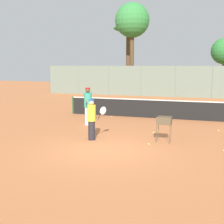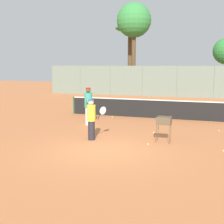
{
  "view_description": "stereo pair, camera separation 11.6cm",
  "coord_description": "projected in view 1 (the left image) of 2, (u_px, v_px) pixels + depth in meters",
  "views": [
    {
      "loc": [
        3.7,
        -10.11,
        3.02
      ],
      "look_at": [
        -0.53,
        2.47,
        1.0
      ],
      "focal_mm": 50.0,
      "sensor_mm": 36.0,
      "label": 1
    },
    {
      "loc": [
        3.81,
        -10.07,
        3.02
      ],
      "look_at": [
        -0.53,
        2.47,
        1.0
      ],
      "focal_mm": 50.0,
      "sensor_mm": 36.0,
      "label": 2
    }
  ],
  "objects": [
    {
      "name": "ground_plane",
      "position": [
        104.0,
        150.0,
        11.1
      ],
      "size": [
        80.0,
        80.0,
        0.0
      ],
      "primitive_type": "plane",
      "color": "#C67242"
    },
    {
      "name": "tennis_net",
      "position": [
        148.0,
        108.0,
        17.85
      ],
      "size": [
        9.53,
        0.1,
        1.07
      ],
      "color": "#26592D",
      "rests_on": "ground_plane"
    },
    {
      "name": "back_fence",
      "position": [
        175.0,
        82.0,
        29.21
      ],
      "size": [
        26.57,
        0.08,
        2.92
      ],
      "color": "gray",
      "rests_on": "ground_plane"
    },
    {
      "name": "tree_0",
      "position": [
        128.0,
        33.0,
        36.03
      ],
      "size": [
        3.45,
        3.45,
        7.63
      ],
      "color": "brown",
      "rests_on": "ground_plane"
    },
    {
      "name": "tree_1",
      "position": [
        224.0,
        51.0,
        32.53
      ],
      "size": [
        2.71,
        2.71,
        5.78
      ],
      "color": "brown",
      "rests_on": "ground_plane"
    },
    {
      "name": "tree_2",
      "position": [
        132.0,
        21.0,
        33.57
      ],
      "size": [
        3.72,
        3.72,
        9.63
      ],
      "color": "brown",
      "rests_on": "ground_plane"
    },
    {
      "name": "player_white_outfit",
      "position": [
        92.0,
        119.0,
        12.52
      ],
      "size": [
        0.67,
        0.72,
        1.65
      ],
      "rotation": [
        0.0,
        0.0,
        0.84
      ],
      "color": "#26262D",
      "rests_on": "ground_plane"
    },
    {
      "name": "player_red_cap",
      "position": [
        88.0,
        106.0,
        15.67
      ],
      "size": [
        0.39,
        0.94,
        1.88
      ],
      "rotation": [
        0.0,
        0.0,
        4.94
      ],
      "color": "white",
      "rests_on": "ground_plane"
    },
    {
      "name": "ball_cart",
      "position": [
        164.0,
        123.0,
        12.16
      ],
      "size": [
        0.56,
        0.41,
        1.02
      ],
      "color": "brown",
      "rests_on": "ground_plane"
    },
    {
      "name": "tennis_ball_0",
      "position": [
        112.0,
        117.0,
        18.03
      ],
      "size": [
        0.07,
        0.07,
        0.07
      ],
      "primitive_type": "sphere",
      "color": "#D1E54C",
      "rests_on": "ground_plane"
    },
    {
      "name": "tennis_ball_1",
      "position": [
        153.0,
        133.0,
        13.84
      ],
      "size": [
        0.07,
        0.07,
        0.07
      ],
      "primitive_type": "sphere",
      "color": "#D1E54C",
      "rests_on": "ground_plane"
    },
    {
      "name": "tennis_ball_2",
      "position": [
        224.0,
        151.0,
        10.92
      ],
      "size": [
        0.07,
        0.07,
        0.07
      ],
      "primitive_type": "sphere",
      "color": "#D1E54C",
      "rests_on": "ground_plane"
    },
    {
      "name": "tennis_ball_3",
      "position": [
        157.0,
        133.0,
        13.7
      ],
      "size": [
        0.07,
        0.07,
        0.07
      ],
      "primitive_type": "sphere",
      "color": "#D1E54C",
      "rests_on": "ground_plane"
    },
    {
      "name": "tennis_ball_4",
      "position": [
        149.0,
        144.0,
        11.82
      ],
      "size": [
        0.07,
        0.07,
        0.07
      ],
      "primitive_type": "sphere",
      "color": "#D1E54C",
      "rests_on": "ground_plane"
    },
    {
      "name": "tennis_ball_5",
      "position": [
        218.0,
        131.0,
        14.27
      ],
      "size": [
        0.07,
        0.07,
        0.07
      ],
      "primitive_type": "sphere",
      "color": "#D1E54C",
      "rests_on": "ground_plane"
    }
  ]
}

